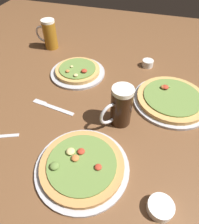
# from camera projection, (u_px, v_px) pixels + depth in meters

# --- Properties ---
(ground_plane) EXTENTS (2.40, 2.40, 0.03)m
(ground_plane) POSITION_uv_depth(u_px,v_px,m) (100.00, 118.00, 0.88)
(ground_plane) COLOR brown
(pizza_plate_near) EXTENTS (0.32, 0.32, 0.05)m
(pizza_plate_near) POSITION_uv_depth(u_px,v_px,m) (82.00, 166.00, 0.68)
(pizza_plate_near) COLOR #B2B2B7
(pizza_plate_near) RESTS_ON ground_plane
(pizza_plate_far) EXTENTS (0.34, 0.34, 0.05)m
(pizza_plate_far) POSITION_uv_depth(u_px,v_px,m) (171.00, 99.00, 0.91)
(pizza_plate_far) COLOR #B2B2B7
(pizza_plate_far) RESTS_ON ground_plane
(pizza_plate_side) EXTENTS (0.28, 0.28, 0.05)m
(pizza_plate_side) POSITION_uv_depth(u_px,v_px,m) (78.00, 71.00, 1.06)
(pizza_plate_side) COLOR #B2B2B7
(pizza_plate_side) RESTS_ON ground_plane
(beer_mug_dark) EXTENTS (0.14, 0.08, 0.17)m
(beer_mug_dark) POSITION_uv_depth(u_px,v_px,m) (49.00, 34.00, 1.21)
(beer_mug_dark) COLOR #9E6619
(beer_mug_dark) RESTS_ON ground_plane
(beer_mug_amber) EXTENTS (0.11, 0.13, 0.17)m
(beer_mug_amber) POSITION_uv_depth(u_px,v_px,m) (120.00, 107.00, 0.78)
(beer_mug_amber) COLOR black
(beer_mug_amber) RESTS_ON ground_plane
(ramekin_sauce) EXTENTS (0.06, 0.06, 0.04)m
(ramekin_sauce) POSITION_uv_depth(u_px,v_px,m) (148.00, 63.00, 1.11)
(ramekin_sauce) COLOR silver
(ramekin_sauce) RESTS_ON ground_plane
(ramekin_butter) EXTENTS (0.08, 0.08, 0.03)m
(ramekin_butter) POSITION_uv_depth(u_px,v_px,m) (160.00, 207.00, 0.59)
(ramekin_butter) COLOR white
(ramekin_butter) RESTS_ON ground_plane
(knife_right) EXTENTS (0.21, 0.05, 0.01)m
(knife_right) POSITION_uv_depth(u_px,v_px,m) (53.00, 107.00, 0.90)
(knife_right) COLOR silver
(knife_right) RESTS_ON ground_plane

